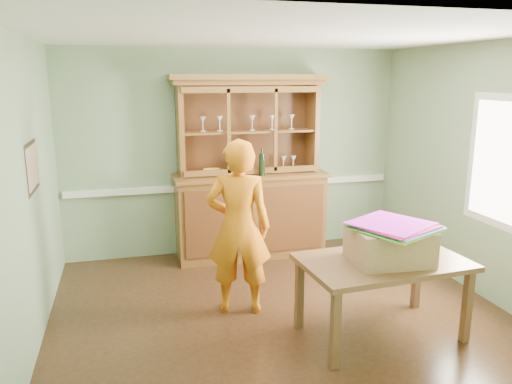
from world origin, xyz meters
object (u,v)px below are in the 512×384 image
object	(u,v)px
china_hutch	(250,194)
person	(239,227)
cardboard_box	(389,244)
dining_table	(383,269)

from	to	relation	value
china_hutch	person	size ratio (longest dim) A/B	1.34
cardboard_box	person	size ratio (longest dim) A/B	0.38
person	cardboard_box	bearing A→B (deg)	158.30
cardboard_box	dining_table	bearing A→B (deg)	118.74
china_hutch	dining_table	bearing A→B (deg)	-75.22
china_hutch	dining_table	size ratio (longest dim) A/B	1.55
dining_table	cardboard_box	bearing A→B (deg)	-65.11
cardboard_box	person	xyz separation A→B (m)	(-1.17, 0.86, -0.01)
china_hutch	dining_table	xyz separation A→B (m)	(0.63, -2.40, -0.18)
cardboard_box	person	distance (m)	1.45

